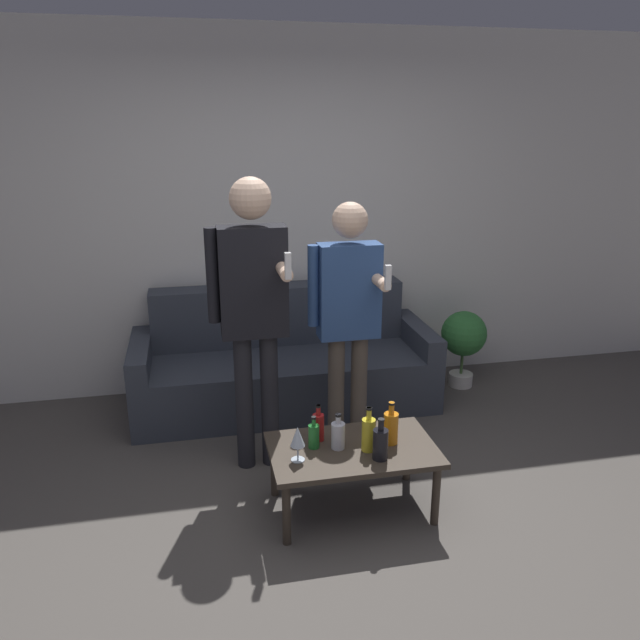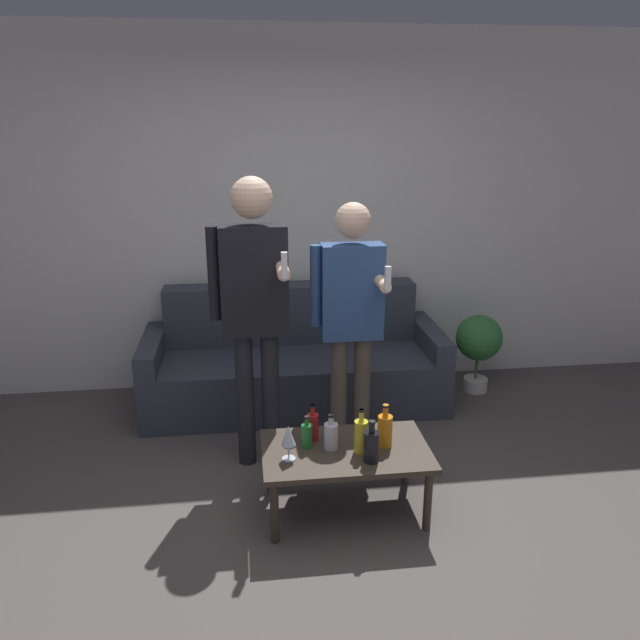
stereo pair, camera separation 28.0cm
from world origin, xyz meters
TOP-DOWN VIEW (x-y plane):
  - ground_plane at (0.00, 0.00)m, footprint 16.00×16.00m
  - wall_back at (0.00, 2.22)m, footprint 8.00×0.06m
  - couch at (0.01, 1.80)m, footprint 2.19×0.82m
  - coffee_table at (0.16, 0.36)m, footprint 0.89×0.54m
  - bottle_orange at (0.24, 0.32)m, footprint 0.07×0.07m
  - bottle_green at (0.27, 0.22)m, footprint 0.08×0.08m
  - bottle_dark at (0.38, 0.37)m, footprint 0.08×0.08m
  - bottle_yellow at (-0.04, 0.40)m, footprint 0.06×0.06m
  - bottle_red at (0.08, 0.37)m, footprint 0.07×0.07m
  - bottle_clear at (0.00, 0.48)m, footprint 0.06×0.06m
  - wine_glass_near at (-0.15, 0.29)m, footprint 0.08×0.08m
  - person_standing_left at (-0.29, 0.94)m, footprint 0.45×0.44m
  - person_standing_right at (0.30, 1.02)m, footprint 0.44×0.41m
  - potted_plant at (1.45, 1.80)m, footprint 0.36×0.36m

SIDE VIEW (x-z plane):
  - ground_plane at x=0.00m, z-range 0.00..0.00m
  - couch at x=0.01m, z-range -0.13..0.73m
  - coffee_table at x=0.16m, z-range 0.15..0.53m
  - potted_plant at x=1.45m, z-range 0.10..0.72m
  - bottle_yellow at x=-0.04m, z-range 0.36..0.54m
  - bottle_red at x=0.08m, z-range 0.36..0.56m
  - bottle_clear at x=0.00m, z-range 0.36..0.57m
  - bottle_green at x=0.27m, z-range 0.36..0.58m
  - bottle_dark at x=0.38m, z-range 0.36..0.60m
  - bottle_orange at x=0.24m, z-range 0.35..0.60m
  - wine_glass_near at x=-0.15m, z-range 0.42..0.61m
  - person_standing_right at x=0.30m, z-range 0.16..1.76m
  - person_standing_left at x=-0.29m, z-range 0.18..1.94m
  - wall_back at x=0.00m, z-range 0.00..2.70m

